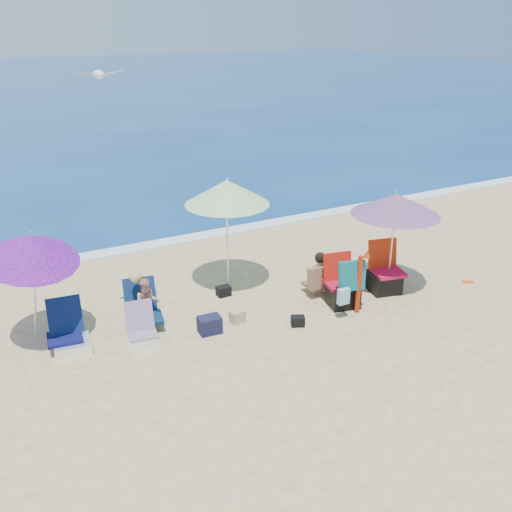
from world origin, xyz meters
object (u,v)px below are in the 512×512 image
chair_rainbow (142,333)px  umbrella_blue (32,249)px  chair_navy (69,337)px  seagull (99,74)px  person_center (320,274)px  person_left (146,302)px  camp_chair_right (343,289)px  umbrella_striped (227,192)px  umbrella_turquoise (396,204)px  furled_umbrella (360,279)px  camp_chair_left (385,277)px

chair_rainbow → umbrella_blue: bearing=149.3°
chair_navy → chair_rainbow: size_ratio=1.21×
chair_navy → seagull: size_ratio=1.12×
person_center → person_left: (-3.47, 0.39, 0.04)m
person_center → person_left: bearing=173.5°
camp_chair_right → person_center: camp_chair_right is taller
umbrella_striped → chair_rainbow: size_ratio=3.30×
umbrella_turquoise → person_left: 5.16m
camp_chair_right → person_left: person_left is taller
umbrella_blue → chair_rainbow: umbrella_blue is taller
camp_chair_right → person_left: bearing=163.6°
furled_umbrella → camp_chair_right: furled_umbrella is taller
chair_rainbow → camp_chair_right: size_ratio=0.66×
camp_chair_right → camp_chair_left: bearing=7.2°
person_center → person_left: person_left is taller
furled_umbrella → camp_chair_left: (1.02, 0.48, -0.38)m
furled_umbrella → seagull: size_ratio=1.70×
chair_navy → umbrella_striped: bearing=16.0°
camp_chair_left → person_center: 1.35m
person_center → chair_navy: bearing=176.4°
seagull → furled_umbrella: bearing=-22.3°
umbrella_striped → camp_chair_left: (2.64, -1.80, -1.68)m
umbrella_blue → chair_rainbow: bearing=-30.7°
umbrella_blue → seagull: 2.97m
umbrella_turquoise → camp_chair_left: bearing=-152.2°
furled_umbrella → chair_rainbow: furled_umbrella is taller
umbrella_turquoise → camp_chair_right: umbrella_turquoise is taller
umbrella_turquoise → person_center: (-1.46, 0.40, -1.35)m
umbrella_blue → person_left: size_ratio=1.98×
umbrella_blue → camp_chair_left: 6.68m
umbrella_striped → furled_umbrella: (1.62, -2.28, -1.30)m
umbrella_turquoise → person_center: size_ratio=2.52×
umbrella_striped → camp_chair_left: bearing=-34.4°
umbrella_blue → seagull: bearing=-3.1°
furled_umbrella → seagull: (-4.04, 1.66, 3.67)m
umbrella_turquoise → camp_chair_left: 1.49m
camp_chair_right → person_left: 3.72m
chair_rainbow → umbrella_striped: bearing=31.2°
umbrella_striped → seagull: 3.44m
person_center → camp_chair_right: bearing=-81.1°
umbrella_turquoise → umbrella_blue: umbrella_blue is taller
umbrella_blue → seagull: size_ratio=2.80×
umbrella_striped → umbrella_blue: bearing=-171.7°
chair_rainbow → person_left: person_left is taller
chair_rainbow → camp_chair_left: size_ratio=0.66×
camp_chair_left → seagull: 6.59m
umbrella_turquoise → chair_navy: bearing=173.7°
chair_rainbow → camp_chair_right: camp_chair_right is taller
umbrella_blue → person_left: bearing=-11.7°
umbrella_striped → person_left: bearing=-156.5°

